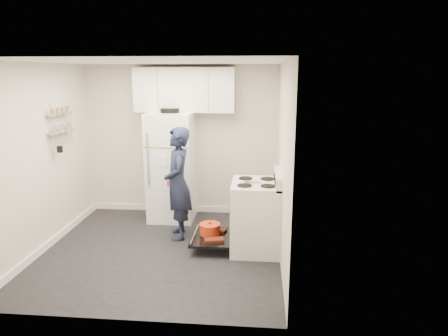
# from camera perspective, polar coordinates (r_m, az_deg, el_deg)

# --- Properties ---
(room) EXTENTS (3.21, 3.21, 2.51)m
(room) POSITION_cam_1_polar(r_m,az_deg,el_deg) (5.29, -9.56, 0.62)
(room) COLOR black
(room) RESTS_ON ground
(electric_range) EXTENTS (0.66, 0.76, 1.10)m
(electric_range) POSITION_cam_1_polar(r_m,az_deg,el_deg) (5.45, 4.43, -6.96)
(electric_range) COLOR silver
(electric_range) RESTS_ON ground
(open_oven_door) EXTENTS (0.55, 0.70, 0.23)m
(open_oven_door) POSITION_cam_1_polar(r_m,az_deg,el_deg) (5.63, -1.86, -9.32)
(open_oven_door) COLOR black
(open_oven_door) RESTS_ON ground
(refrigerator) EXTENTS (0.72, 0.74, 1.83)m
(refrigerator) POSITION_cam_1_polar(r_m,az_deg,el_deg) (6.54, -7.49, 0.24)
(refrigerator) COLOR white
(refrigerator) RESTS_ON ground
(upper_cabinets) EXTENTS (1.60, 0.33, 0.70)m
(upper_cabinets) POSITION_cam_1_polar(r_m,az_deg,el_deg) (6.51, -5.63, 11.05)
(upper_cabinets) COLOR silver
(upper_cabinets) RESTS_ON room
(wall_shelf_rack) EXTENTS (0.14, 0.60, 0.61)m
(wall_shelf_rack) POSITION_cam_1_polar(r_m,az_deg,el_deg) (6.17, -22.22, 6.04)
(wall_shelf_rack) COLOR #B2B2B7
(wall_shelf_rack) RESTS_ON room
(person) EXTENTS (0.52, 0.67, 1.63)m
(person) POSITION_cam_1_polar(r_m,az_deg,el_deg) (5.78, -6.61, -2.21)
(person) COLOR #161D33
(person) RESTS_ON ground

